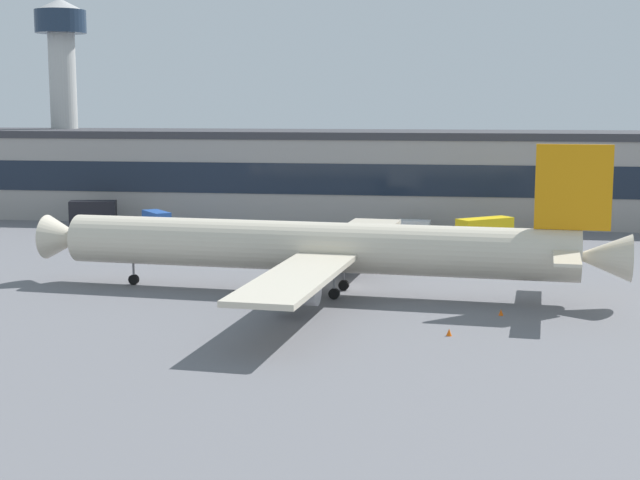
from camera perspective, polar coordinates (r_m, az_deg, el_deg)
name	(u,v)px	position (r m, az deg, el deg)	size (l,w,h in m)	color
ground_plane	(350,287)	(100.09, 1.83, -2.87)	(600.00, 600.00, 0.00)	slate
terminal_building	(393,176)	(156.45, 4.46, 3.94)	(155.82, 19.70, 14.90)	#9E9993
airliner	(323,247)	(95.57, 0.18, -0.43)	(61.64, 53.14, 15.64)	beige
control_tower	(63,82)	(174.67, -15.43, 9.27)	(8.95, 8.95, 37.70)	#B7B7B2
stair_truck	(156,222)	(141.17, -9.96, 1.11)	(5.67, 6.15, 3.55)	#2651A5
follow_me_car	(552,229)	(141.55, 14.00, 0.65)	(4.63, 4.21, 1.85)	red
catering_truck	(92,213)	(152.28, -13.74, 1.64)	(7.62, 4.26, 4.15)	black
pushback_tractor	(415,225)	(143.20, 5.82, 0.92)	(4.90, 2.80, 1.75)	white
fuel_truck	(486,228)	(134.50, 10.08, 0.71)	(8.33, 7.40, 3.35)	yellow
traffic_cone_0	(449,332)	(80.00, 7.88, -5.60)	(0.50, 0.50, 0.62)	#F2590C
traffic_cone_1	(501,312)	(88.33, 10.99, -4.35)	(0.47, 0.47, 0.59)	#F2590C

